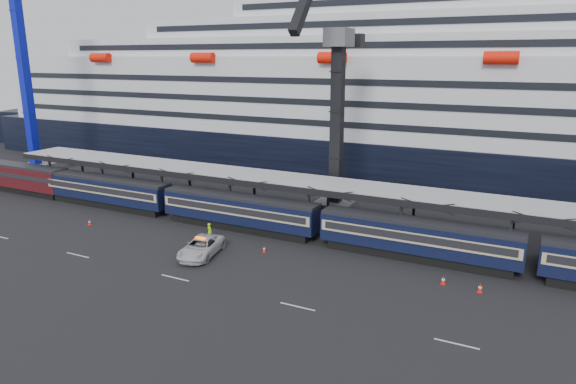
{
  "coord_description": "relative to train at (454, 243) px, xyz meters",
  "views": [
    {
      "loc": [
        1.7,
        -36.9,
        18.86
      ],
      "look_at": [
        -21.86,
        10.0,
        5.05
      ],
      "focal_mm": 32.0,
      "sensor_mm": 36.0,
      "label": 1
    }
  ],
  "objects": [
    {
      "name": "train",
      "position": [
        0.0,
        0.0,
        0.0
      ],
      "size": [
        133.05,
        3.0,
        4.05
      ],
      "color": "black",
      "rests_on": "ground"
    },
    {
      "name": "crane_blue",
      "position": [
        -67.35,
        7.55,
        16.03
      ],
      "size": [
        4.5,
        19.91,
        52.01
      ],
      "color": "#4F5257",
      "rests_on": "ground"
    },
    {
      "name": "worker",
      "position": [
        -24.28,
        -4.51,
        -1.27
      ],
      "size": [
        0.8,
        0.69,
        1.86
      ],
      "primitive_type": "imported",
      "rotation": [
        0.0,
        0.0,
        2.7
      ],
      "color": "#B0F20C",
      "rests_on": "ground"
    },
    {
      "name": "ground",
      "position": [
        4.65,
        -10.0,
        -2.2
      ],
      "size": [
        260.0,
        260.0,
        0.0
      ],
      "primitive_type": "plane",
      "color": "black",
      "rests_on": "ground"
    },
    {
      "name": "traffic_cone_a",
      "position": [
        -39.67,
        -6.63,
        -1.84
      ],
      "size": [
        0.37,
        0.37,
        0.74
      ],
      "color": "#FF1A08",
      "rests_on": "ground"
    },
    {
      "name": "traffic_cone_b",
      "position": [
        -17.34,
        -5.03,
        -1.86
      ],
      "size": [
        0.34,
        0.34,
        0.69
      ],
      "color": "#FF1A08",
      "rests_on": "ground"
    },
    {
      "name": "traffic_cone_d",
      "position": [
        3.06,
        -4.91,
        -1.79
      ],
      "size": [
        0.41,
        0.41,
        0.83
      ],
      "color": "#FF1A08",
      "rests_on": "ground"
    },
    {
      "name": "traffic_cone_c",
      "position": [
        0.05,
        -4.68,
        -1.8
      ],
      "size": [
        0.41,
        0.41,
        0.81
      ],
      "color": "#FF1A08",
      "rests_on": "ground"
    },
    {
      "name": "canopy",
      "position": [
        4.65,
        4.0,
        3.05
      ],
      "size": [
        130.0,
        6.25,
        5.53
      ],
      "color": "#9EA2A7",
      "rests_on": "ground"
    },
    {
      "name": "crane_dark_near",
      "position": [
        -15.35,
        8.59,
        9.73
      ],
      "size": [
        4.5,
        17.75,
        35.08
      ],
      "color": "#4F5257",
      "rests_on": "ground"
    },
    {
      "name": "cruise_ship",
      "position": [
        3.57,
        35.99,
        10.14
      ],
      "size": [
        214.09,
        28.84,
        34.0
      ],
      "color": "black",
      "rests_on": "ground"
    },
    {
      "name": "pickup_truck",
      "position": [
        -22.39,
        -8.66,
        -1.32
      ],
      "size": [
        4.2,
        6.81,
        1.76
      ],
      "primitive_type": "imported",
      "rotation": [
        0.0,
        0.0,
        0.21
      ],
      "color": "silver",
      "rests_on": "ground"
    }
  ]
}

